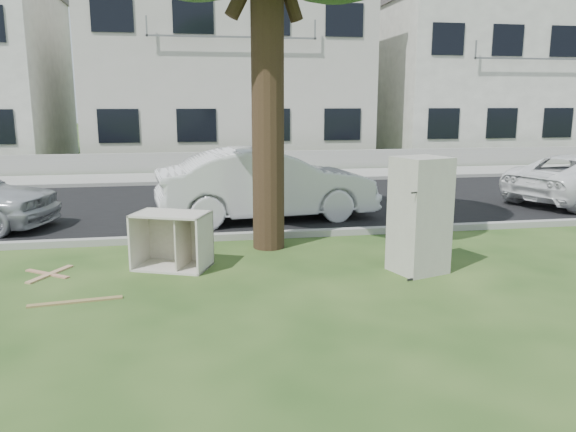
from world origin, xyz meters
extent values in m
plane|color=#224017|center=(0.00, 0.00, 0.00)|extent=(120.00, 120.00, 0.00)
cube|color=black|center=(0.00, 6.00, 0.01)|extent=(120.00, 7.00, 0.01)
cube|color=gray|center=(0.00, 2.45, 0.00)|extent=(120.00, 0.18, 0.12)
cube|color=gray|center=(0.00, 9.55, 0.00)|extent=(120.00, 0.18, 0.12)
cube|color=gray|center=(0.00, 11.00, 0.01)|extent=(120.00, 2.80, 0.01)
cube|color=gray|center=(0.00, 12.60, 0.35)|extent=(120.00, 0.15, 0.70)
cylinder|color=black|center=(-0.40, 1.80, 2.60)|extent=(0.54, 0.54, 5.20)
cube|color=beige|center=(0.00, 17.50, 3.60)|extent=(11.00, 8.00, 7.20)
cube|color=white|center=(12.00, 17.50, 3.30)|extent=(10.00, 8.00, 6.60)
cube|color=#595451|center=(12.00, 17.50, 6.72)|extent=(10.20, 8.16, 0.24)
cube|color=silver|center=(1.57, 0.03, 0.85)|extent=(0.86, 0.83, 1.69)
cube|color=beige|center=(-2.00, 0.85, 0.42)|extent=(1.26, 1.03, 0.85)
cube|color=olive|center=(-3.17, -0.46, 0.01)|extent=(1.13, 0.24, 0.02)
cube|color=tan|center=(-3.80, 0.82, 0.01)|extent=(0.71, 0.56, 0.02)
cube|color=tan|center=(-3.75, 0.79, 0.01)|extent=(0.51, 0.83, 0.02)
imported|color=silver|center=(-0.10, 4.10, 0.75)|extent=(4.73, 2.13, 1.51)
camera|label=1|loc=(-1.72, -7.49, 2.47)|focal=35.00mm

